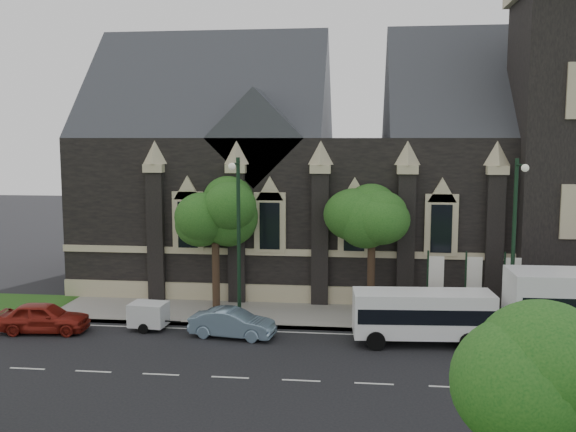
# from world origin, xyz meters

# --- Properties ---
(ground) EXTENTS (160.00, 160.00, 0.00)m
(ground) POSITION_xyz_m (0.00, 0.00, 0.00)
(ground) COLOR black
(ground) RESTS_ON ground
(sidewalk) EXTENTS (80.00, 5.00, 0.15)m
(sidewalk) POSITION_xyz_m (0.00, 9.50, 0.07)
(sidewalk) COLOR gray
(sidewalk) RESTS_ON ground
(museum) EXTENTS (40.00, 17.70, 29.90)m
(museum) POSITION_xyz_m (5.12, 18.78, 8.17)
(museum) COLOR black
(museum) RESTS_ON ground
(tree_park_east) EXTENTS (3.40, 3.40, 6.28)m
(tree_park_east) POSITION_xyz_m (6.18, -9.32, 4.62)
(tree_park_east) COLOR black
(tree_park_east) RESTS_ON ground
(tree_walk_right) EXTENTS (4.08, 4.08, 7.80)m
(tree_walk_right) POSITION_xyz_m (3.21, 10.71, 5.82)
(tree_walk_right) COLOR black
(tree_walk_right) RESTS_ON ground
(tree_walk_left) EXTENTS (3.91, 3.91, 7.64)m
(tree_walk_left) POSITION_xyz_m (-5.80, 10.70, 5.73)
(tree_walk_left) COLOR black
(tree_walk_left) RESTS_ON ground
(street_lamp_near) EXTENTS (0.36, 1.88, 9.00)m
(street_lamp_near) POSITION_xyz_m (10.00, 7.09, 5.11)
(street_lamp_near) COLOR black
(street_lamp_near) RESTS_ON ground
(street_lamp_mid) EXTENTS (0.36, 1.88, 9.00)m
(street_lamp_mid) POSITION_xyz_m (-4.00, 7.09, 5.11)
(street_lamp_mid) COLOR black
(street_lamp_mid) RESTS_ON ground
(banner_flag_left) EXTENTS (0.90, 0.10, 4.00)m
(banner_flag_left) POSITION_xyz_m (6.29, 9.00, 2.38)
(banner_flag_left) COLOR black
(banner_flag_left) RESTS_ON ground
(banner_flag_center) EXTENTS (0.90, 0.10, 4.00)m
(banner_flag_center) POSITION_xyz_m (8.29, 9.00, 2.38)
(banner_flag_center) COLOR black
(banner_flag_center) RESTS_ON ground
(banner_flag_right) EXTENTS (0.90, 0.10, 4.00)m
(banner_flag_right) POSITION_xyz_m (10.29, 9.00, 2.38)
(banner_flag_right) COLOR black
(banner_flag_right) RESTS_ON ground
(shuttle_bus) EXTENTS (6.84, 2.80, 2.59)m
(shuttle_bus) POSITION_xyz_m (5.45, 5.42, 1.51)
(shuttle_bus) COLOR white
(shuttle_bus) RESTS_ON ground
(box_trailer) EXTENTS (2.73, 1.61, 1.43)m
(box_trailer) POSITION_xyz_m (-8.61, 6.12, 0.81)
(box_trailer) COLOR silver
(box_trailer) RESTS_ON ground
(sedan) EXTENTS (4.49, 2.08, 1.42)m
(sedan) POSITION_xyz_m (-4.00, 5.42, 0.71)
(sedan) COLOR #7490A7
(sedan) RESTS_ON ground
(car_far_red) EXTENTS (4.76, 2.23, 1.57)m
(car_far_red) POSITION_xyz_m (-13.85, 5.08, 0.79)
(car_far_red) COLOR maroon
(car_far_red) RESTS_ON ground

